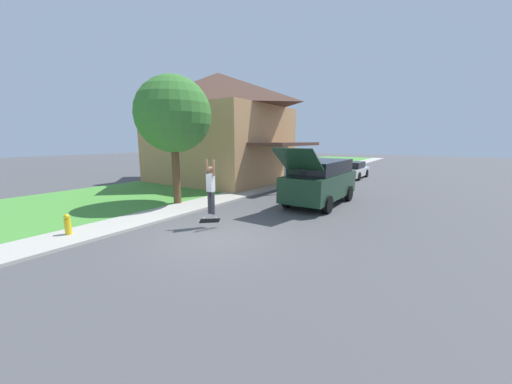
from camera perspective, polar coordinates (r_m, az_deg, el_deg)
name	(u,v)px	position (r m, az deg, el deg)	size (l,w,h in m)	color
ground_plane	(213,235)	(9.74, -8.60, -8.55)	(120.00, 120.00, 0.00)	#49494C
lawn	(184,188)	(19.39, -14.22, 0.85)	(10.00, 80.00, 0.08)	#478E38
sidewalk	(237,194)	(16.42, -3.85, -0.49)	(1.80, 80.00, 0.10)	#ADA89E
house	(219,126)	(21.97, -7.37, 12.94)	(11.70, 8.50, 7.85)	tan
lawn_tree_near	(173,115)	(14.24, -16.22, 14.60)	(3.52, 3.52, 5.99)	brown
suv_parked	(320,180)	(14.35, 12.76, 2.28)	(2.20, 5.81, 2.83)	#193823
car_down_street	(353,170)	(25.17, 18.76, 4.18)	(1.87, 4.24, 1.37)	silver
skateboarder	(211,186)	(10.30, -9.04, 1.15)	(0.41, 0.23, 1.97)	#38383D
skateboard	(210,220)	(10.29, -9.21, -5.65)	(0.34, 0.78, 0.32)	black
fire_hydrant	(68,224)	(11.15, -33.50, -5.44)	(0.20, 0.20, 0.68)	gold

